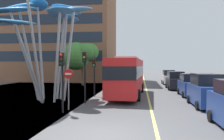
# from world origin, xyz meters

# --- Properties ---
(ground) EXTENTS (120.00, 240.00, 0.10)m
(ground) POSITION_xyz_m (-0.67, 0.00, -0.05)
(ground) COLOR #4C4C4F
(red_bus) EXTENTS (3.09, 10.61, 3.66)m
(red_bus) POSITION_xyz_m (0.36, 11.98, 2.00)
(red_bus) COLOR red
(red_bus) RESTS_ON ground
(leaf_sculpture) EXTENTS (8.67, 9.37, 8.86)m
(leaf_sculpture) POSITION_xyz_m (-6.42, 8.11, 6.95)
(leaf_sculpture) COLOR #9EA0A5
(leaf_sculpture) RESTS_ON ground
(traffic_light_kerb_near) EXTENTS (0.28, 0.42, 3.64)m
(traffic_light_kerb_near) POSITION_xyz_m (-3.10, 3.90, 2.64)
(traffic_light_kerb_near) COLOR black
(traffic_light_kerb_near) RESTS_ON ground
(traffic_light_kerb_far) EXTENTS (0.28, 0.42, 3.88)m
(traffic_light_kerb_far) POSITION_xyz_m (-2.62, 7.59, 2.80)
(traffic_light_kerb_far) COLOR black
(traffic_light_kerb_far) RESTS_ON ground
(traffic_light_island_mid) EXTENTS (0.28, 0.42, 3.54)m
(traffic_light_island_mid) POSITION_xyz_m (-2.66, 11.36, 2.57)
(traffic_light_island_mid) COLOR black
(traffic_light_island_mid) RESTS_ON ground
(car_parked_mid) EXTENTS (1.96, 4.38, 2.31)m
(car_parked_mid) POSITION_xyz_m (6.10, 7.27, 1.08)
(car_parked_mid) COLOR navy
(car_parked_mid) RESTS_ON ground
(car_parked_far) EXTENTS (1.97, 4.03, 2.10)m
(car_parked_far) POSITION_xyz_m (6.21, 12.78, 0.99)
(car_parked_far) COLOR navy
(car_parked_far) RESTS_ON ground
(car_side_street) EXTENTS (2.06, 4.44, 2.14)m
(car_side_street) POSITION_xyz_m (5.75, 18.83, 1.00)
(car_side_street) COLOR black
(car_side_street) RESTS_ON ground
(car_far_side) EXTENTS (1.92, 3.96, 2.16)m
(car_far_side) POSITION_xyz_m (5.78, 25.86, 1.00)
(car_far_side) COLOR silver
(car_far_side) RESTS_ON ground
(street_lamp) EXTENTS (1.71, 0.44, 8.54)m
(street_lamp) POSITION_xyz_m (-3.59, -1.23, 5.37)
(street_lamp) COLOR gray
(street_lamp) RESTS_ON ground
(tree_pavement_near) EXTENTS (5.12, 4.18, 6.18)m
(tree_pavement_near) POSITION_xyz_m (-7.02, 22.69, 4.37)
(tree_pavement_near) COLOR brown
(tree_pavement_near) RESTS_ON ground
(no_entry_sign) EXTENTS (0.60, 0.12, 2.63)m
(no_entry_sign) POSITION_xyz_m (-3.06, 5.01, 1.75)
(no_entry_sign) COLOR gray
(no_entry_sign) RESTS_ON ground
(backdrop_building) EXTENTS (24.55, 13.88, 24.16)m
(backdrop_building) POSITION_xyz_m (-16.03, 33.79, 12.09)
(backdrop_building) COLOR brown
(backdrop_building) RESTS_ON ground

